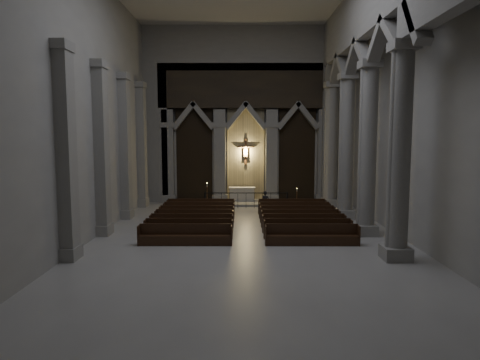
{
  "coord_description": "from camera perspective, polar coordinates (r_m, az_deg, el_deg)",
  "views": [
    {
      "loc": [
        -0.33,
        -18.21,
        4.68
      ],
      "look_at": [
        -0.37,
        3.0,
        2.43
      ],
      "focal_mm": 32.0,
      "sensor_mm": 36.0,
      "label": 1
    }
  ],
  "objects": [
    {
      "name": "right_arcade",
      "position": [
        20.63,
        17.1,
        14.57
      ],
      "size": [
        1.0,
        24.0,
        12.0
      ],
      "color": "gray",
      "rests_on": "ground"
    },
    {
      "name": "candle_stand_right",
      "position": [
        28.06,
        7.57,
        -2.9
      ],
      "size": [
        0.21,
        0.21,
        1.24
      ],
      "color": "#945B2D",
      "rests_on": "ground"
    },
    {
      "name": "candle_stand_left",
      "position": [
        28.05,
        -4.4,
        -2.68
      ],
      "size": [
        0.26,
        0.26,
        1.57
      ],
      "color": "#945B2D",
      "rests_on": "ground"
    },
    {
      "name": "worshipper",
      "position": [
        25.7,
        3.38,
        -2.96
      ],
      "size": [
        0.55,
        0.44,
        1.31
      ],
      "primitive_type": "imported",
      "rotation": [
        0.0,
        0.0,
        -0.29
      ],
      "color": "black",
      "rests_on": "ground"
    },
    {
      "name": "room",
      "position": [
        18.44,
        1.18,
        15.17
      ],
      "size": [
        24.0,
        24.1,
        12.0
      ],
      "color": "#A09D97",
      "rests_on": "ground"
    },
    {
      "name": "sanctuary_wall",
      "position": [
        29.81,
        0.77,
        9.78
      ],
      "size": [
        14.0,
        0.77,
        12.0
      ],
      "color": "gray",
      "rests_on": "ground"
    },
    {
      "name": "pews",
      "position": [
        21.88,
        0.99,
        -5.52
      ],
      "size": [
        9.4,
        7.63,
        0.89
      ],
      "color": "black",
      "rests_on": "ground"
    },
    {
      "name": "left_pilasters",
      "position": [
        22.65,
        -16.38,
        3.86
      ],
      "size": [
        0.6,
        13.0,
        8.03
      ],
      "color": "gray",
      "rests_on": "ground"
    },
    {
      "name": "altar",
      "position": [
        29.56,
        0.27,
        -1.85
      ],
      "size": [
        1.82,
        0.73,
        0.93
      ],
      "color": "beige",
      "rests_on": "sanctuary_step"
    },
    {
      "name": "altar_rail",
      "position": [
        27.22,
        0.82,
        -2.36
      ],
      "size": [
        5.33,
        0.09,
        1.05
      ],
      "color": "black",
      "rests_on": "ground"
    },
    {
      "name": "sanctuary_step",
      "position": [
        29.18,
        0.77,
        -3.03
      ],
      "size": [
        8.5,
        2.6,
        0.15
      ],
      "primitive_type": "cube",
      "color": "gray",
      "rests_on": "ground"
    }
  ]
}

